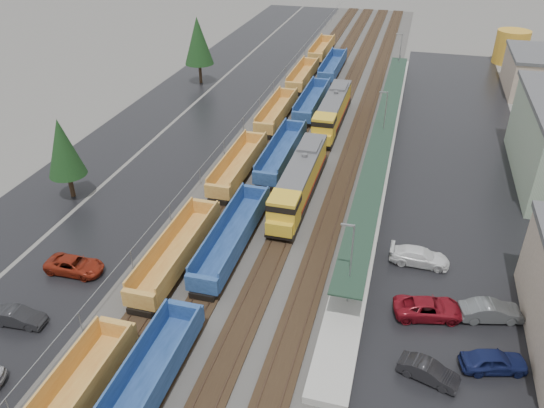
# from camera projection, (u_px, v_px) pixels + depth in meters

# --- Properties ---
(ballast_strip) EXTENTS (20.00, 160.00, 0.08)m
(ballast_strip) POSITION_uv_depth(u_px,v_px,m) (322.00, 116.00, 77.85)
(ballast_strip) COLOR #302D2B
(ballast_strip) RESTS_ON ground
(trackbed) EXTENTS (14.60, 160.00, 0.22)m
(trackbed) POSITION_uv_depth(u_px,v_px,m) (322.00, 116.00, 77.79)
(trackbed) COLOR black
(trackbed) RESTS_ON ground
(west_parking_lot) EXTENTS (10.00, 160.00, 0.02)m
(west_parking_lot) POSITION_uv_depth(u_px,v_px,m) (225.00, 107.00, 81.23)
(west_parking_lot) COLOR black
(west_parking_lot) RESTS_ON ground
(west_road) EXTENTS (9.00, 160.00, 0.02)m
(west_road) POSITION_uv_depth(u_px,v_px,m) (166.00, 101.00, 83.47)
(west_road) COLOR black
(west_road) RESTS_ON ground
(east_commuter_lot) EXTENTS (16.00, 100.00, 0.02)m
(east_commuter_lot) POSITION_uv_depth(u_px,v_px,m) (459.00, 161.00, 65.33)
(east_commuter_lot) COLOR black
(east_commuter_lot) RESTS_ON ground
(station_platform) EXTENTS (3.00, 80.00, 8.00)m
(station_platform) POSITION_uv_depth(u_px,v_px,m) (381.00, 147.00, 67.10)
(station_platform) COLOR #9E9B93
(station_platform) RESTS_ON ground
(chainlink_fence) EXTENTS (0.08, 160.04, 2.02)m
(chainlink_fence) POSITION_uv_depth(u_px,v_px,m) (257.00, 104.00, 77.88)
(chainlink_fence) COLOR gray
(chainlink_fence) RESTS_ON ground
(tree_west_near) EXTENTS (3.96, 3.96, 9.00)m
(tree_west_near) POSITION_uv_depth(u_px,v_px,m) (63.00, 148.00, 55.01)
(tree_west_near) COLOR #332316
(tree_west_near) RESTS_ON ground
(tree_west_far) EXTENTS (4.84, 4.84, 11.00)m
(tree_west_far) POSITION_uv_depth(u_px,v_px,m) (198.00, 41.00, 87.61)
(tree_west_far) COLOR #332316
(tree_west_far) RESTS_ON ground
(tree_east) EXTENTS (4.40, 4.40, 10.00)m
(tree_east) POSITION_uv_depth(u_px,v_px,m) (541.00, 96.00, 66.59)
(tree_east) COLOR #332316
(tree_east) RESTS_ON ground
(locomotive_lead) EXTENTS (2.83, 18.62, 4.21)m
(locomotive_lead) POSITION_uv_depth(u_px,v_px,m) (299.00, 182.00, 56.07)
(locomotive_lead) COLOR black
(locomotive_lead) RESTS_ON ground
(locomotive_trail) EXTENTS (2.83, 18.62, 4.21)m
(locomotive_trail) POSITION_uv_depth(u_px,v_px,m) (332.00, 112.00, 73.43)
(locomotive_trail) COLOR black
(locomotive_trail) RESTS_ON ground
(well_string_yellow) EXTENTS (2.84, 119.98, 2.51)m
(well_string_yellow) POSITION_uv_depth(u_px,v_px,m) (239.00, 166.00, 61.59)
(well_string_yellow) COLOR #B87833
(well_string_yellow) RESTS_ON ground
(well_string_blue) EXTENTS (2.85, 108.90, 2.52)m
(well_string_blue) POSITION_uv_depth(u_px,v_px,m) (261.00, 189.00, 56.83)
(well_string_blue) COLOR navy
(well_string_blue) RESTS_ON ground
(storage_tank) EXTENTS (6.08, 6.08, 6.08)m
(storage_tank) POSITION_uv_depth(u_px,v_px,m) (511.00, 47.00, 99.85)
(storage_tank) COLOR gold
(storage_tank) RESTS_ON ground
(parked_car_west_b) EXTENTS (1.75, 4.28, 1.38)m
(parked_car_west_b) POSITION_uv_depth(u_px,v_px,m) (18.00, 317.00, 40.77)
(parked_car_west_b) COLOR black
(parked_car_west_b) RESTS_ON ground
(parked_car_west_c) EXTENTS (2.47, 5.19, 1.43)m
(parked_car_west_c) POSITION_uv_depth(u_px,v_px,m) (75.00, 265.00, 46.26)
(parked_car_west_c) COLOR maroon
(parked_car_west_c) RESTS_ON ground
(parked_car_east_a) EXTENTS (2.59, 4.40, 1.37)m
(parked_car_east_a) POSITION_uv_depth(u_px,v_px,m) (429.00, 372.00, 36.20)
(parked_car_east_a) COLOR black
(parked_car_east_a) RESTS_ON ground
(parked_car_east_b) EXTENTS (3.65, 5.87, 1.52)m
(parked_car_east_b) POSITION_uv_depth(u_px,v_px,m) (429.00, 308.00, 41.51)
(parked_car_east_b) COLOR maroon
(parked_car_east_b) RESTS_ON ground
(parked_car_east_c) EXTENTS (2.19, 5.28, 1.53)m
(parked_car_east_c) POSITION_uv_depth(u_px,v_px,m) (420.00, 257.00, 47.28)
(parked_car_east_c) COLOR white
(parked_car_east_c) RESTS_ON ground
(parked_car_east_d) EXTENTS (3.00, 4.92, 1.57)m
(parked_car_east_d) POSITION_uv_depth(u_px,v_px,m) (494.00, 361.00, 36.87)
(parked_car_east_d) COLOR #131B49
(parked_car_east_d) RESTS_ON ground
(parked_car_east_e) EXTENTS (2.81, 5.08, 1.59)m
(parked_car_east_e) POSITION_uv_depth(u_px,v_px,m) (491.00, 311.00, 41.18)
(parked_car_east_e) COLOR #4E5153
(parked_car_east_e) RESTS_ON ground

